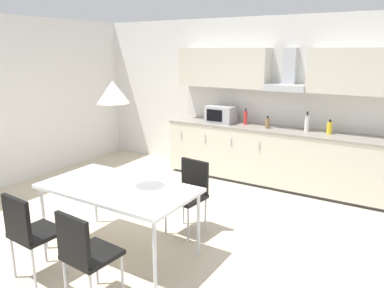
% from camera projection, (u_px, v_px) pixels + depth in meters
% --- Properties ---
extents(ground_plane, '(8.75, 8.53, 0.02)m').
position_uv_depth(ground_plane, '(141.00, 237.00, 4.43)').
color(ground_plane, beige).
extents(wall_back, '(7.00, 0.10, 2.67)m').
position_uv_depth(wall_back, '(245.00, 97.00, 6.49)').
color(wall_back, silver).
rests_on(wall_back, ground_plane).
extents(kitchen_counter, '(3.87, 0.66, 0.93)m').
position_uv_depth(kitchen_counter, '(280.00, 157.00, 5.99)').
color(kitchen_counter, '#333333').
rests_on(kitchen_counter, ground_plane).
extents(backsplash_tile, '(3.85, 0.02, 0.55)m').
position_uv_depth(backsplash_tile, '(289.00, 109.00, 6.06)').
color(backsplash_tile, silver).
rests_on(backsplash_tile, kitchen_counter).
extents(upper_wall_cabinets, '(3.85, 0.40, 0.65)m').
position_uv_depth(upper_wall_cabinets, '(288.00, 70.00, 5.77)').
color(upper_wall_cabinets, beige).
extents(microwave, '(0.48, 0.35, 0.28)m').
position_uv_depth(microwave, '(221.00, 114.00, 6.38)').
color(microwave, '#ADADB2').
rests_on(microwave, kitchen_counter).
extents(bottle_yellow, '(0.08, 0.08, 0.22)m').
position_uv_depth(bottle_yellow, '(329.00, 128.00, 5.51)').
color(bottle_yellow, yellow).
rests_on(bottle_yellow, kitchen_counter).
extents(bottle_red, '(0.06, 0.06, 0.27)m').
position_uv_depth(bottle_red, '(245.00, 117.00, 6.21)').
color(bottle_red, red).
rests_on(bottle_red, kitchen_counter).
extents(bottle_brown, '(0.08, 0.08, 0.19)m').
position_uv_depth(bottle_brown, '(267.00, 123.00, 5.93)').
color(bottle_brown, brown).
rests_on(bottle_brown, kitchen_counter).
extents(bottle_white, '(0.07, 0.07, 0.30)m').
position_uv_depth(bottle_white, '(307.00, 123.00, 5.69)').
color(bottle_white, white).
rests_on(bottle_white, kitchen_counter).
extents(dining_table, '(1.63, 0.88, 0.76)m').
position_uv_depth(dining_table, '(118.00, 190.00, 3.92)').
color(dining_table, white).
rests_on(dining_table, ground_plane).
extents(chair_far_right, '(0.44, 0.44, 0.87)m').
position_uv_depth(chair_far_right, '(190.00, 189.00, 4.45)').
color(chair_far_right, black).
rests_on(chair_far_right, ground_plane).
extents(chair_near_right, '(0.43, 0.43, 0.87)m').
position_uv_depth(chair_near_right, '(84.00, 250.00, 3.10)').
color(chair_near_right, black).
rests_on(chair_near_right, ground_plane).
extents(chair_near_left, '(0.42, 0.42, 0.87)m').
position_uv_depth(chair_near_left, '(28.00, 228.00, 3.47)').
color(chair_near_left, black).
rests_on(chair_near_left, ground_plane).
extents(pendant_lamp, '(0.32, 0.32, 0.22)m').
position_uv_depth(pendant_lamp, '(113.00, 92.00, 3.66)').
color(pendant_lamp, silver).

